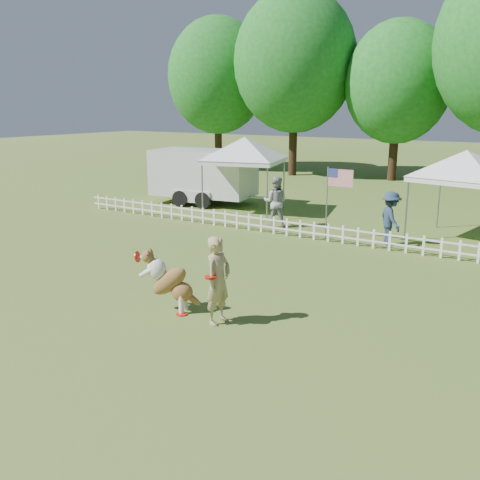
{
  "coord_description": "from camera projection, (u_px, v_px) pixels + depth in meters",
  "views": [
    {
      "loc": [
        6.36,
        -8.58,
        4.28
      ],
      "look_at": [
        -0.42,
        2.0,
        1.1
      ],
      "focal_mm": 40.0,
      "sensor_mm": 36.0,
      "label": 1
    }
  ],
  "objects": [
    {
      "name": "ground",
      "position": [
        206.0,
        312.0,
        11.38
      ],
      "size": [
        120.0,
        120.0,
        0.0
      ],
      "primitive_type": "plane",
      "color": "#415D1D",
      "rests_on": "ground"
    },
    {
      "name": "picket_fence",
      "position": [
        335.0,
        234.0,
        17.02
      ],
      "size": [
        22.0,
        0.08,
        0.6
      ],
      "primitive_type": null,
      "color": "white",
      "rests_on": "ground"
    },
    {
      "name": "handler",
      "position": [
        218.0,
        280.0,
        10.61
      ],
      "size": [
        0.45,
        0.67,
        1.79
      ],
      "primitive_type": "imported",
      "rotation": [
        0.0,
        0.0,
        1.54
      ],
      "color": "tan",
      "rests_on": "ground"
    },
    {
      "name": "dog",
      "position": [
        170.0,
        281.0,
        11.3
      ],
      "size": [
        1.35,
        0.82,
        1.32
      ],
      "primitive_type": null,
      "rotation": [
        0.0,
        0.0,
        0.33
      ],
      "color": "brown",
      "rests_on": "ground"
    },
    {
      "name": "frisbee_on_turf",
      "position": [
        182.0,
        314.0,
        11.23
      ],
      "size": [
        0.3,
        0.3,
        0.02
      ],
      "primitive_type": "cylinder",
      "rotation": [
        0.0,
        0.0,
        -0.29
      ],
      "color": "red",
      "rests_on": "ground"
    },
    {
      "name": "canopy_tent_left",
      "position": [
        245.0,
        176.0,
        21.75
      ],
      "size": [
        3.51,
        3.51,
        2.98
      ],
      "primitive_type": null,
      "rotation": [
        0.0,
        0.0,
        0.25
      ],
      "color": "white",
      "rests_on": "ground"
    },
    {
      "name": "canopy_tent_right",
      "position": [
        462.0,
        197.0,
        17.17
      ],
      "size": [
        3.19,
        3.19,
        2.85
      ],
      "primitive_type": null,
      "rotation": [
        0.0,
        0.0,
        -0.18
      ],
      "color": "white",
      "rests_on": "ground"
    },
    {
      "name": "cargo_trailer",
      "position": [
        203.0,
        176.0,
        23.68
      ],
      "size": [
        5.83,
        3.26,
        2.43
      ],
      "primitive_type": null,
      "rotation": [
        0.0,
        0.0,
        0.16
      ],
      "color": "silver",
      "rests_on": "ground"
    },
    {
      "name": "flag_pole",
      "position": [
        327.0,
        203.0,
        17.39
      ],
      "size": [
        0.91,
        0.12,
        2.36
      ],
      "primitive_type": null,
      "rotation": [
        0.0,
        0.0,
        0.02
      ],
      "color": "gray",
      "rests_on": "ground"
    },
    {
      "name": "spectator_a",
      "position": [
        276.0,
        202.0,
        19.18
      ],
      "size": [
        1.07,
        0.96,
        1.82
      ],
      "primitive_type": "imported",
      "rotation": [
        0.0,
        0.0,
        3.5
      ],
      "color": "#9A9B9F",
      "rests_on": "ground"
    },
    {
      "name": "spectator_b",
      "position": [
        391.0,
        218.0,
        16.68
      ],
      "size": [
        1.18,
        1.23,
        1.68
      ],
      "primitive_type": "imported",
      "rotation": [
        0.0,
        0.0,
        2.27
      ],
      "color": "#23344B",
      "rests_on": "ground"
    },
    {
      "name": "tree_far_left",
      "position": [
        218.0,
        86.0,
        35.84
      ],
      "size": [
        6.6,
        6.6,
        11.0
      ],
      "primitive_type": null,
      "color": "#1B5F1D",
      "rests_on": "ground"
    },
    {
      "name": "tree_left",
      "position": [
        295.0,
        76.0,
        32.17
      ],
      "size": [
        7.4,
        7.4,
        12.0
      ],
      "primitive_type": null,
      "color": "#1B5F1D",
      "rests_on": "ground"
    },
    {
      "name": "tree_center_left",
      "position": [
        397.0,
        94.0,
        30.12
      ],
      "size": [
        6.0,
        6.0,
        9.8
      ],
      "primitive_type": null,
      "color": "#1B5F1D",
      "rests_on": "ground"
    }
  ]
}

